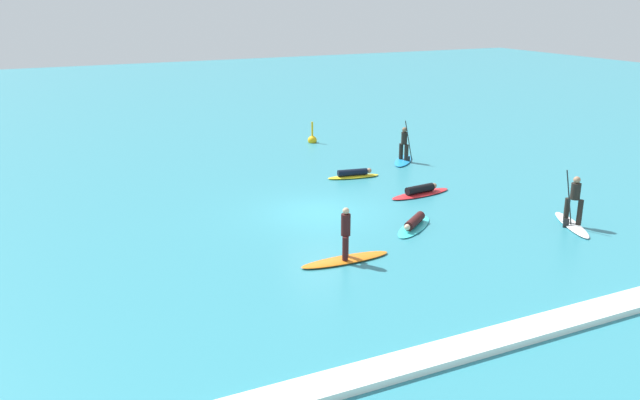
# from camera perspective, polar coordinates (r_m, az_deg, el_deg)

# --- Properties ---
(ground_plane) EXTENTS (120.00, 120.00, 0.00)m
(ground_plane) POSITION_cam_1_polar(r_m,az_deg,el_deg) (25.22, -0.00, -1.08)
(ground_plane) COLOR teal
(ground_plane) RESTS_ON ground
(surfer_on_blue_board) EXTENTS (2.28, 2.40, 2.10)m
(surfer_on_blue_board) POSITION_cam_1_polar(r_m,az_deg,el_deg) (33.06, 7.27, 3.99)
(surfer_on_blue_board) COLOR #1E8CD1
(surfer_on_blue_board) RESTS_ON ground_plane
(surfer_on_red_board) EXTENTS (3.03, 1.10, 0.43)m
(surfer_on_red_board) POSITION_cam_1_polar(r_m,az_deg,el_deg) (27.69, 8.71, 0.72)
(surfer_on_red_board) COLOR red
(surfer_on_red_board) RESTS_ON ground_plane
(surfer_on_white_board) EXTENTS (1.70, 2.82, 2.13)m
(surfer_on_white_board) POSITION_cam_1_polar(r_m,az_deg,el_deg) (25.29, 21.07, -1.00)
(surfer_on_white_board) COLOR white
(surfer_on_white_board) RESTS_ON ground_plane
(surfer_on_teal_board) EXTENTS (2.54, 2.20, 0.41)m
(surfer_on_teal_board) POSITION_cam_1_polar(r_m,az_deg,el_deg) (23.79, 8.15, -2.06)
(surfer_on_teal_board) COLOR #33C6CC
(surfer_on_teal_board) RESTS_ON ground_plane
(surfer_on_yellow_board) EXTENTS (2.50, 1.01, 0.40)m
(surfer_on_yellow_board) POSITION_cam_1_polar(r_m,az_deg,el_deg) (30.00, 2.94, 2.22)
(surfer_on_yellow_board) COLOR yellow
(surfer_on_yellow_board) RESTS_ON ground_plane
(surfer_on_orange_board) EXTENTS (3.03, 0.69, 1.77)m
(surfer_on_orange_board) POSITION_cam_1_polar(r_m,az_deg,el_deg) (20.59, 2.22, -4.37)
(surfer_on_orange_board) COLOR orange
(surfer_on_orange_board) RESTS_ON ground_plane
(marker_buoy) EXTENTS (0.51, 0.51, 1.31)m
(marker_buoy) POSITION_cam_1_polar(r_m,az_deg,el_deg) (37.13, -0.67, 5.26)
(marker_buoy) COLOR yellow
(marker_buoy) RESTS_ON ground_plane
(wave_crest) EXTENTS (22.25, 0.90, 0.18)m
(wave_crest) POSITION_cam_1_polar(r_m,az_deg,el_deg) (16.98, 16.29, -11.17)
(wave_crest) COLOR white
(wave_crest) RESTS_ON ground_plane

